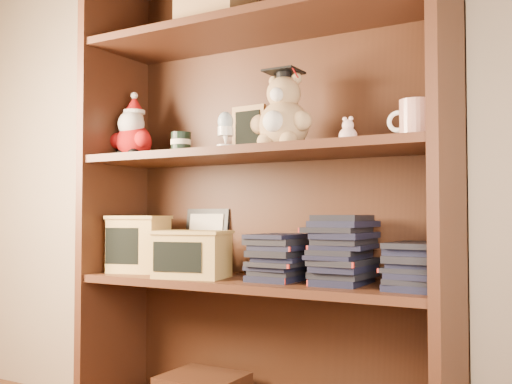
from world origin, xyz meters
The scene contains 16 objects.
bookcase centered at (0.02, 1.36, 0.78)m, with size 1.20×0.35×1.60m.
shelf_lower centered at (0.02, 1.30, 0.54)m, with size 1.14×0.33×0.02m.
shelf_upper centered at (0.02, 1.30, 0.94)m, with size 1.14×0.33×0.02m.
santa_plush centered at (-0.48, 1.30, 1.04)m, with size 0.17×0.12×0.24m.
teachers_tin centered at (-0.27, 1.30, 0.99)m, with size 0.07×0.07×0.08m.
chalkboard_plaque centered at (-0.07, 1.42, 1.03)m, with size 0.13×0.07×0.17m.
egg_cup centered at (-0.04, 1.23, 1.01)m, with size 0.05×0.05×0.12m.
grad_teddy_bear centered at (0.12, 1.30, 1.04)m, with size 0.20×0.17×0.25m.
pink_figurine centered at (0.33, 1.31, 0.98)m, with size 0.05×0.05×0.08m.
teacher_mug centered at (0.52, 1.30, 1.00)m, with size 0.12×0.09×0.11m.
certificate_frame centered at (-0.26, 1.44, 0.66)m, with size 0.18×0.05×0.22m.
treats_box centered at (-0.45, 1.30, 0.65)m, with size 0.22×0.22×0.19m.
pencils_box centered at (-0.17, 1.24, 0.63)m, with size 0.26×0.21×0.15m.
book_stack_left centered at (0.11, 1.30, 0.62)m, with size 0.14×0.20×0.14m.
book_stack_mid centered at (0.31, 1.30, 0.65)m, with size 0.14×0.20×0.19m.
book_stack_right centered at (0.52, 1.30, 0.61)m, with size 0.14×0.20×0.13m.
Camera 1 is at (0.96, -0.30, 0.75)m, focal length 42.00 mm.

